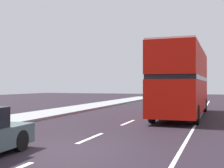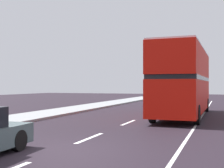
% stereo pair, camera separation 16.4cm
% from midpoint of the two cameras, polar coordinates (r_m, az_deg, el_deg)
% --- Properties ---
extents(ground_plane, '(74.82, 120.00, 0.10)m').
position_cam_midpoint_polar(ground_plane, '(9.69, -10.06, -12.41)').
color(ground_plane, black).
extents(lane_paint_markings, '(3.61, 46.00, 0.01)m').
position_cam_midpoint_polar(lane_paint_markings, '(16.93, 10.69, -6.97)').
color(lane_paint_markings, silver).
rests_on(lane_paint_markings, ground).
extents(double_decker_bus_red, '(2.66, 10.91, 4.30)m').
position_cam_midpoint_polar(double_decker_bus_red, '(19.99, 12.82, 0.68)').
color(double_decker_bus_red, red).
rests_on(double_decker_bus_red, ground).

